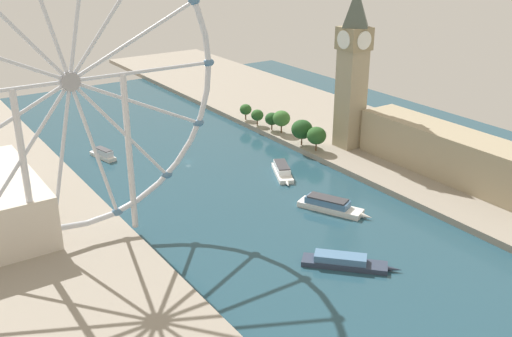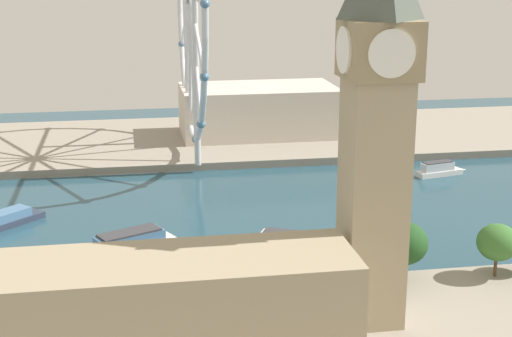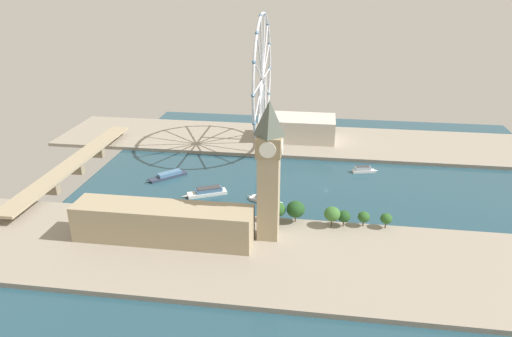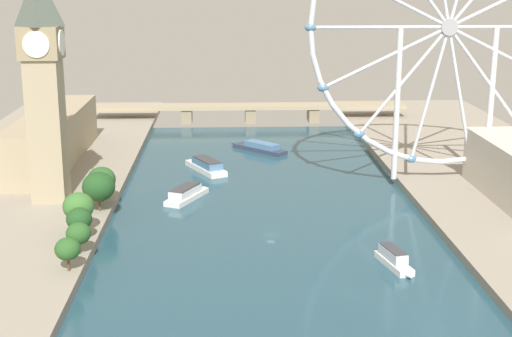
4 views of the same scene
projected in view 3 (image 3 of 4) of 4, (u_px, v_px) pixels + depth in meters
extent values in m
plane|color=#234756|center=(326.00, 188.00, 356.44)|extent=(373.56, 373.56, 0.00)
cube|color=gray|center=(325.00, 262.00, 262.97)|extent=(90.00, 520.00, 3.00)
cube|color=gray|center=(327.00, 142.00, 448.75)|extent=(90.00, 520.00, 3.00)
cube|color=tan|center=(268.00, 197.00, 275.73)|extent=(12.28, 12.28, 52.97)
cube|color=#928260|center=(269.00, 146.00, 263.22)|extent=(14.25, 14.25, 11.66)
pyramid|color=#4C564C|center=(269.00, 118.00, 257.04)|extent=(12.90, 12.90, 20.29)
cylinder|color=white|center=(256.00, 145.00, 264.19)|extent=(9.34, 0.50, 9.34)
cylinder|color=white|center=(282.00, 146.00, 262.26)|extent=(9.34, 0.50, 9.34)
cylinder|color=white|center=(271.00, 141.00, 269.95)|extent=(0.50, 9.34, 9.34)
cylinder|color=white|center=(268.00, 150.00, 256.50)|extent=(0.50, 9.34, 9.34)
cube|color=tan|center=(163.00, 223.00, 278.52)|extent=(22.00, 106.87, 22.09)
cylinder|color=#513823|center=(385.00, 225.00, 294.61)|extent=(0.80, 0.80, 3.68)
ellipsoid|color=#285623|center=(386.00, 219.00, 292.76)|extent=(7.36, 7.36, 6.63)
cylinder|color=#513823|center=(363.00, 223.00, 296.93)|extent=(0.80, 0.80, 3.48)
ellipsoid|color=#285623|center=(364.00, 217.00, 295.10)|extent=(7.53, 7.53, 6.77)
cylinder|color=#513823|center=(343.00, 224.00, 296.64)|extent=(0.80, 0.80, 3.72)
ellipsoid|color=#1E471E|center=(344.00, 216.00, 294.65)|extent=(8.21, 8.21, 7.39)
cylinder|color=#513823|center=(332.00, 223.00, 296.01)|extent=(0.80, 0.80, 4.86)
ellipsoid|color=#386B2D|center=(332.00, 214.00, 293.50)|extent=(10.18, 10.18, 9.16)
cylinder|color=#513823|center=(295.00, 219.00, 301.79)|extent=(0.80, 0.80, 4.37)
ellipsoid|color=#1E471E|center=(296.00, 209.00, 299.12)|extent=(11.77, 11.77, 10.60)
cylinder|color=#513823|center=(277.00, 218.00, 302.57)|extent=(0.80, 0.80, 4.40)
ellipsoid|color=#285623|center=(278.00, 209.00, 300.10)|extent=(10.47, 10.47, 9.42)
torus|color=silver|center=(262.00, 80.00, 406.73)|extent=(112.87, 2.29, 112.87)
cylinder|color=#99999E|center=(262.00, 80.00, 406.73)|extent=(6.63, 3.00, 6.63)
cylinder|color=silver|center=(266.00, 74.00, 431.96)|extent=(55.29, 1.37, 1.37)
cylinder|color=silver|center=(266.00, 61.00, 424.82)|extent=(50.41, 1.37, 25.22)
cylinder|color=silver|center=(265.00, 51.00, 414.10)|extent=(35.54, 1.37, 44.08)
cylinder|color=silver|center=(263.00, 47.00, 401.91)|extent=(13.64, 1.37, 54.21)
cylinder|color=silver|center=(262.00, 49.00, 390.69)|extent=(13.64, 1.37, 54.21)
cylinder|color=silver|center=(260.00, 58.00, 382.64)|extent=(35.54, 1.37, 44.08)
cylinder|color=silver|center=(258.00, 72.00, 379.36)|extent=(50.41, 1.37, 25.22)
cylinder|color=silver|center=(258.00, 87.00, 381.50)|extent=(55.29, 1.37, 1.37)
cylinder|color=silver|center=(258.00, 101.00, 388.64)|extent=(50.41, 1.37, 25.22)
cylinder|color=silver|center=(260.00, 109.00, 399.37)|extent=(35.54, 1.37, 44.08)
cylinder|color=silver|center=(261.00, 112.00, 411.55)|extent=(13.64, 1.37, 54.21)
cylinder|color=silver|center=(263.00, 108.00, 422.78)|extent=(13.64, 1.37, 54.21)
cylinder|color=silver|center=(265.00, 99.00, 430.83)|extent=(35.54, 1.37, 44.08)
cylinder|color=silver|center=(266.00, 87.00, 434.11)|extent=(50.41, 1.37, 25.22)
ellipsoid|color=teal|center=(270.00, 68.00, 457.19)|extent=(4.80, 3.20, 3.20)
ellipsoid|color=teal|center=(269.00, 43.00, 442.91)|extent=(4.80, 3.20, 3.20)
ellipsoid|color=teal|center=(268.00, 24.00, 421.46)|extent=(4.80, 3.20, 3.20)
ellipsoid|color=teal|center=(265.00, 13.00, 397.10)|extent=(4.80, 3.20, 3.20)
ellipsoid|color=teal|center=(261.00, 16.00, 374.64)|extent=(4.80, 3.20, 3.20)
ellipsoid|color=teal|center=(257.00, 33.00, 358.54)|extent=(4.80, 3.20, 3.20)
ellipsoid|color=teal|center=(254.00, 62.00, 351.98)|extent=(4.80, 3.20, 3.20)
ellipsoid|color=teal|center=(253.00, 95.00, 356.27)|extent=(4.80, 3.20, 3.20)
ellipsoid|color=teal|center=(254.00, 123.00, 370.55)|extent=(4.80, 3.20, 3.20)
ellipsoid|color=teal|center=(257.00, 140.00, 392.00)|extent=(4.80, 3.20, 3.20)
ellipsoid|color=teal|center=(260.00, 143.00, 416.37)|extent=(4.80, 3.20, 3.20)
ellipsoid|color=teal|center=(264.00, 134.00, 438.82)|extent=(4.80, 3.20, 3.20)
ellipsoid|color=teal|center=(267.00, 117.00, 454.92)|extent=(4.80, 3.20, 3.20)
ellipsoid|color=teal|center=(269.00, 93.00, 461.48)|extent=(4.80, 3.20, 3.20)
cylinder|color=silver|center=(265.00, 109.00, 436.45)|extent=(2.40, 2.40, 62.31)
cylinder|color=silver|center=(259.00, 121.00, 401.13)|extent=(2.40, 2.40, 62.31)
cube|color=beige|center=(299.00, 128.00, 449.42)|extent=(38.48, 68.05, 21.37)
cube|color=tan|center=(74.00, 163.00, 379.55)|extent=(185.56, 16.52, 2.00)
cube|color=gray|center=(49.00, 188.00, 346.99)|extent=(6.00, 14.87, 8.29)
cube|color=gray|center=(74.00, 168.00, 381.54)|extent=(6.00, 14.87, 8.29)
cube|color=gray|center=(96.00, 152.00, 416.09)|extent=(6.00, 14.87, 8.29)
cube|color=#2D384C|center=(168.00, 176.00, 374.41)|extent=(26.80, 27.31, 1.95)
cone|color=#2D384C|center=(147.00, 182.00, 364.69)|extent=(5.27, 5.35, 1.95)
cube|color=teal|center=(170.00, 173.00, 374.37)|extent=(17.53, 17.81, 2.61)
cube|color=white|center=(207.00, 193.00, 345.53)|extent=(19.66, 29.18, 2.41)
cone|color=white|center=(185.00, 196.00, 340.84)|extent=(4.42, 5.68, 2.41)
cube|color=teal|center=(209.00, 190.00, 344.93)|extent=(14.41, 20.20, 2.77)
cube|color=#38383D|center=(209.00, 188.00, 344.28)|extent=(13.29, 18.33, 0.60)
cube|color=white|center=(265.00, 201.00, 333.91)|extent=(16.87, 24.97, 2.03)
cone|color=white|center=(249.00, 196.00, 341.19)|extent=(3.73, 4.83, 2.03)
cube|color=white|center=(267.00, 199.00, 332.33)|extent=(12.49, 17.47, 2.87)
cube|color=#38383D|center=(267.00, 196.00, 331.67)|extent=(11.51, 15.86, 0.56)
cube|color=white|center=(364.00, 171.00, 384.42)|extent=(8.79, 18.89, 1.98)
cone|color=white|center=(376.00, 171.00, 385.23)|extent=(2.66, 3.65, 1.98)
cube|color=silver|center=(363.00, 168.00, 383.37)|extent=(6.79, 13.27, 3.12)
cube|color=#38383D|center=(363.00, 166.00, 382.69)|extent=(6.32, 11.99, 0.38)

